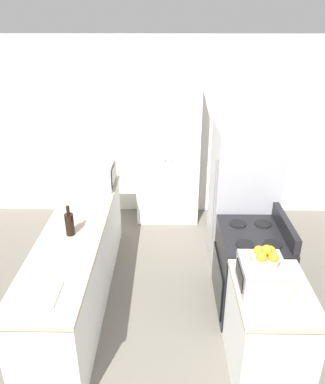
% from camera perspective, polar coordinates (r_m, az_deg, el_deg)
% --- Properties ---
extents(wall_back, '(7.00, 0.06, 2.60)m').
position_cam_1_polar(wall_back, '(5.55, 0.20, 9.44)').
color(wall_back, silver).
rests_on(wall_back, ground_plane).
extents(counter_left, '(0.60, 2.71, 0.88)m').
position_cam_1_polar(counter_left, '(4.13, -12.64, -10.62)').
color(counter_left, silver).
rests_on(counter_left, ground_plane).
extents(counter_right, '(0.60, 0.82, 0.88)m').
position_cam_1_polar(counter_right, '(3.41, 15.67, -20.10)').
color(counter_right, silver).
rests_on(counter_right, ground_plane).
extents(pantry_cabinet, '(0.89, 0.48, 2.04)m').
position_cam_1_polar(pantry_cabinet, '(5.36, 0.79, 5.77)').
color(pantry_cabinet, white).
rests_on(pantry_cabinet, ground_plane).
extents(stove, '(0.66, 0.80, 1.04)m').
position_cam_1_polar(stove, '(4.01, 13.19, -11.53)').
color(stove, black).
rests_on(stove, ground_plane).
extents(refrigerator, '(0.72, 0.75, 1.73)m').
position_cam_1_polar(refrigerator, '(4.49, 11.97, -1.04)').
color(refrigerator, '#A3A3A8').
rests_on(refrigerator, ground_plane).
extents(microwave, '(0.38, 0.53, 0.31)m').
position_cam_1_polar(microwave, '(4.71, -9.65, 2.76)').
color(microwave, '#B2B2B7').
rests_on(microwave, counter_left).
extents(wine_bottle, '(0.09, 0.09, 0.31)m').
position_cam_1_polar(wine_bottle, '(3.71, -13.98, -4.71)').
color(wine_bottle, black).
rests_on(wine_bottle, counter_left).
extents(toaster_oven, '(0.34, 0.38, 0.23)m').
position_cam_1_polar(toaster_oven, '(3.04, 14.86, -12.18)').
color(toaster_oven, '#939399').
rests_on(toaster_oven, counter_right).
extents(fruit_bowl, '(0.22, 0.22, 0.14)m').
position_cam_1_polar(fruit_bowl, '(2.97, 15.45, -9.39)').
color(fruit_bowl, '#B2A893').
rests_on(fruit_bowl, toaster_oven).
extents(cutting_board, '(0.23, 0.30, 0.02)m').
position_cam_1_polar(cutting_board, '(3.07, -17.64, -14.65)').
color(cutting_board, silver).
rests_on(cutting_board, counter_left).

